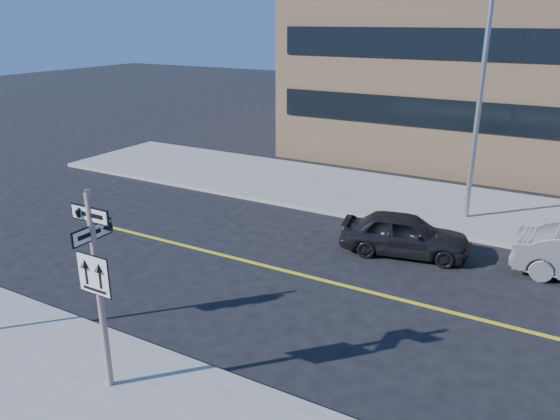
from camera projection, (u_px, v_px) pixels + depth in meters
The scene contains 4 objects.
ground at pixel (191, 332), 12.94m from camera, with size 120.00×120.00×0.00m, color black.
sign_pole at pixel (98, 281), 10.08m from camera, with size 0.92×0.92×4.06m.
parked_car_a at pixel (404, 234), 17.01m from camera, with size 3.94×1.59×1.34m, color black.
streetlight_a at pixel (480, 90), 18.28m from camera, with size 0.55×2.25×8.00m.
Camera 1 is at (7.44, -8.69, 7.03)m, focal length 35.00 mm.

